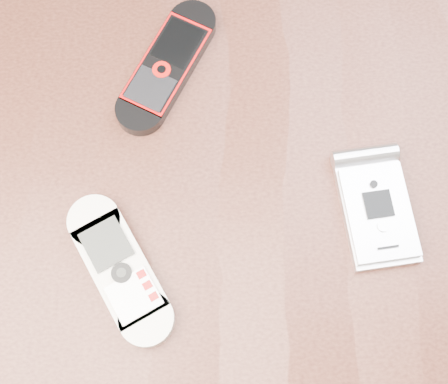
{
  "coord_description": "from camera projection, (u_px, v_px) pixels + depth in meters",
  "views": [
    {
      "loc": [
        0.0,
        -0.16,
        1.26
      ],
      "look_at": [
        0.01,
        0.0,
        0.76
      ],
      "focal_mm": 50.0,
      "sensor_mm": 36.0,
      "label": 1
    }
  ],
  "objects": [
    {
      "name": "table",
      "position": [
        219.0,
        227.0,
        0.63
      ],
      "size": [
        1.2,
        0.8,
        0.75
      ],
      "color": "black",
      "rests_on": "ground"
    },
    {
      "name": "ground",
      "position": [
        222.0,
        308.0,
        1.25
      ],
      "size": [
        4.0,
        4.0,
        0.0
      ],
      "primitive_type": "plane",
      "color": "#472B19",
      "rests_on": "ground"
    },
    {
      "name": "nokia_white",
      "position": [
        120.0,
        269.0,
        0.5
      ],
      "size": [
        0.11,
        0.14,
        0.02
      ],
      "primitive_type": "cube",
      "rotation": [
        0.0,
        0.0,
        0.52
      ],
      "color": "white",
      "rests_on": "table"
    },
    {
      "name": "motorola_razr",
      "position": [
        377.0,
        210.0,
        0.52
      ],
      "size": [
        0.07,
        0.11,
        0.02
      ],
      "primitive_type": "cube",
      "rotation": [
        0.0,
        0.0,
        0.14
      ],
      "color": "silver",
      "rests_on": "table"
    },
    {
      "name": "nokia_black_red",
      "position": [
        167.0,
        66.0,
        0.56
      ],
      "size": [
        0.1,
        0.15,
        0.01
      ],
      "primitive_type": "cube",
      "rotation": [
        0.0,
        0.0,
        -0.47
      ],
      "color": "black",
      "rests_on": "table"
    }
  ]
}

